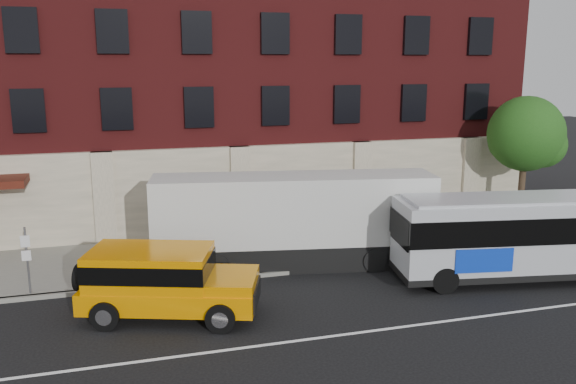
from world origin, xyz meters
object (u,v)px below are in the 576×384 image
object	(u,v)px
sign_pole	(27,258)
street_tree	(527,137)
yellow_suv	(162,278)
shipping_container	(294,222)
city_bus	(550,233)

from	to	relation	value
sign_pole	street_tree	bearing A→B (deg)	8.61
street_tree	yellow_suv	distance (m)	19.07
sign_pole	street_tree	size ratio (longest dim) A/B	0.40
street_tree	shipping_container	distance (m)	12.93
street_tree	yellow_suv	bearing A→B (deg)	-161.07
street_tree	city_bus	world-z (taller)	street_tree
yellow_suv	shipping_container	bearing A→B (deg)	33.09
city_bus	yellow_suv	xyz separation A→B (m)	(-14.08, 0.44, -0.47)
street_tree	shipping_container	size ratio (longest dim) A/B	0.56
sign_pole	yellow_suv	distance (m)	5.07
city_bus	yellow_suv	bearing A→B (deg)	178.22
city_bus	shipping_container	size ratio (longest dim) A/B	1.05
sign_pole	shipping_container	bearing A→B (deg)	4.44
yellow_suv	city_bus	bearing A→B (deg)	-1.78
sign_pole	yellow_suv	world-z (taller)	sign_pole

